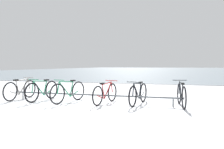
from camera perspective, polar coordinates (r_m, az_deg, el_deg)
The scene contains 8 objects.
ground at distance 59.29m, azimuth 13.27°, elevation 1.06°, with size 80.00×132.00×0.08m.
bike_rack at distance 7.70m, azimuth -5.60°, elevation -5.35°, with size 6.18×0.07×0.31m.
bicycle_0 at distance 9.14m, azimuth -22.72°, elevation -3.65°, with size 0.46×1.75×0.83m.
bicycle_1 at distance 8.52m, azimuth -17.71°, elevation -4.03°, with size 0.46×1.75×0.83m.
bicycle_2 at distance 7.93m, azimuth -11.29°, elevation -4.42°, with size 0.60×1.74×0.83m.
bicycle_3 at distance 7.53m, azimuth -1.71°, elevation -4.92°, with size 0.51×1.66×0.77m.
bicycle_4 at distance 7.38m, azimuth 6.88°, elevation -5.01°, with size 0.49×1.72×0.80m.
bicycle_5 at distance 7.29m, azimuth 17.62°, elevation -5.10°, with size 0.46×1.67×0.82m.
Camera 1 is at (2.49, -5.32, 1.31)m, focal length 35.09 mm.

